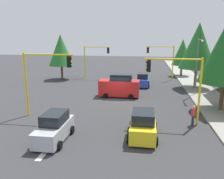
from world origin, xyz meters
TOP-DOWN VIEW (x-y plane):
  - ground_plane at (0.00, 0.00)m, footprint 120.00×120.00m
  - sidewalk_kerb at (-5.00, 10.50)m, footprint 80.00×4.00m
  - lane_arrow_near at (11.51, -3.00)m, footprint 2.40×1.10m
  - traffic_signal_far_right at (-14.00, -5.68)m, footprint 0.36×4.59m
  - traffic_signal_near_right at (6.00, -5.71)m, footprint 0.36×4.59m
  - traffic_signal_near_left at (6.00, 5.68)m, footprint 0.36×4.59m
  - traffic_signal_far_left at (-14.00, 5.69)m, footprint 0.36×4.59m
  - street_lamp_curbside at (-3.61, 9.20)m, footprint 2.15×0.28m
  - tree_opposite_side at (-12.00, -11.00)m, footprint 4.11×4.11m
  - tree_roadside_mid at (-8.00, 10.00)m, footprint 4.91×4.91m
  - tree_roadside_far at (-18.00, 9.50)m, footprint 3.67×3.67m
  - delivery_van_red at (-2.00, 0.05)m, footprint 2.22×4.80m
  - car_silver at (10.53, -3.07)m, footprint 4.11×1.94m
  - car_blue at (-8.25, 2.70)m, footprint 3.66×2.00m
  - car_yellow at (9.03, 3.07)m, footprint 4.14×2.09m
  - pedestrian_crossing at (6.26, 7.09)m, footprint 0.40×0.24m

SIDE VIEW (x-z plane):
  - ground_plane at x=0.00m, z-range 0.00..0.00m
  - lane_arrow_near at x=11.51m, z-range -0.54..0.56m
  - sidewalk_kerb at x=-5.00m, z-range 0.00..0.15m
  - car_blue at x=-8.25m, z-range -0.09..1.88m
  - car_silver at x=10.53m, z-range -0.09..1.88m
  - car_yellow at x=9.03m, z-range -0.09..1.89m
  - pedestrian_crossing at x=6.26m, z-range 0.06..1.76m
  - delivery_van_red at x=-2.00m, z-range -0.11..2.67m
  - traffic_signal_far_right at x=-14.00m, z-range 1.16..6.70m
  - traffic_signal_near_left at x=6.00m, z-range 1.16..6.71m
  - traffic_signal_far_left at x=-14.00m, z-range 1.18..6.84m
  - traffic_signal_near_right at x=6.00m, z-range 1.19..6.97m
  - street_lamp_curbside at x=-3.61m, z-range 0.85..7.85m
  - tree_roadside_far at x=-18.00m, z-range 1.03..7.70m
  - tree_opposite_side at x=-12.00m, z-range 1.17..8.68m
  - tree_roadside_mid at x=-8.00m, z-range 1.42..10.42m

